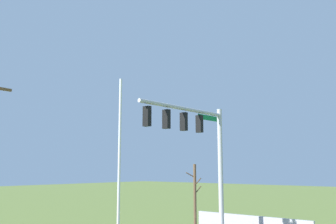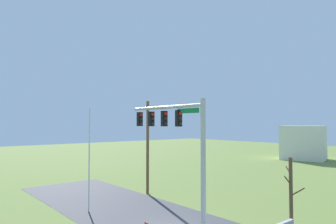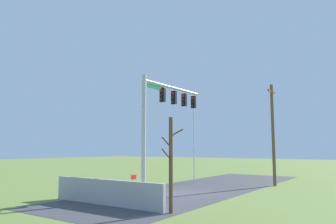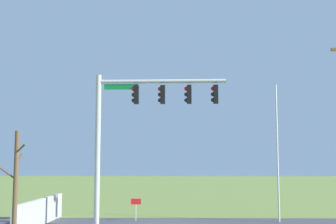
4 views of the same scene
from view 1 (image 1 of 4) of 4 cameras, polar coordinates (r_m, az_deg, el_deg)
The scene contains 3 objects.
signal_mast at distance 20.78m, azimuth 4.76°, elevation -4.93°, with size 6.77×0.46×7.78m.
flagpole at distance 13.73m, azimuth -7.45°, elevation -10.56°, with size 0.10×0.10×7.58m, color silver.
bare_tree at distance 26.98m, azimuth 4.11°, elevation -12.65°, with size 1.27×1.02×4.60m.
Camera 1 is at (-15.59, -12.47, 4.28)m, focal length 40.22 mm.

